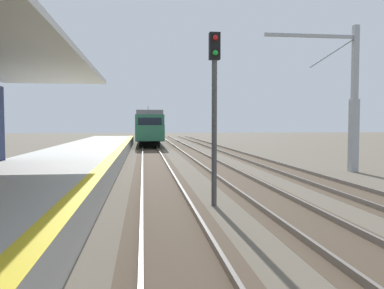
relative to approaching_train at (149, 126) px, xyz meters
name	(u,v)px	position (x,y,z in m)	size (l,w,h in m)	color
station_platform	(11,196)	(-4.40, -36.07, -1.73)	(5.00, 80.00, 0.91)	#B7B5AD
track_pair_nearest_platform	(160,185)	(0.00, -32.07, -2.13)	(2.34, 120.00, 0.16)	#4C3D2D
track_pair_middle	(243,183)	(3.40, -32.07, -2.13)	(2.34, 120.00, 0.16)	#4C3D2D
track_pair_far_side	(322,182)	(6.80, -32.07, -2.13)	(2.34, 120.00, 0.16)	#4C3D2D
approaching_train	(149,126)	(0.00, 0.00, 0.00)	(2.93, 19.60, 4.76)	#286647
rail_signal_post	(214,100)	(1.46, -36.03, 1.02)	(0.32, 0.34, 5.20)	#4C4C4C
catenary_pylon_far_side	(349,102)	(9.82, -28.63, 1.43)	(5.00, 0.40, 7.50)	#9EA3A8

